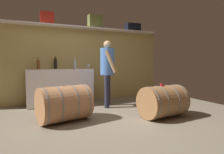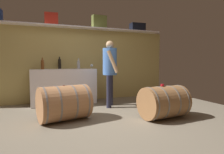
{
  "view_description": "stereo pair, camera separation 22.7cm",
  "coord_description": "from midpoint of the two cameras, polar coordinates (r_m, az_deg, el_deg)",
  "views": [
    {
      "loc": [
        -1.17,
        -2.95,
        1.06
      ],
      "look_at": [
        0.35,
        0.35,
        0.78
      ],
      "focal_mm": 30.45,
      "sensor_mm": 36.0,
      "label": 1
    },
    {
      "loc": [
        -0.96,
        -3.04,
        1.06
      ],
      "look_at": [
        0.35,
        0.35,
        0.78
      ],
      "focal_mm": 30.45,
      "sensor_mm": 36.0,
      "label": 2
    }
  ],
  "objects": [
    {
      "name": "ground_plane",
      "position": [
        3.87,
        -7.85,
        -11.75
      ],
      "size": [
        6.66,
        7.75,
        0.02
      ],
      "primitive_type": "cube",
      "color": "#7B705E"
    },
    {
      "name": "toolcase_red",
      "position": [
        5.25,
        -20.19,
        16.16
      ],
      "size": [
        0.34,
        0.32,
        0.29
      ],
      "primitive_type": "cube",
      "rotation": [
        0.0,
        0.0,
        -0.06
      ],
      "color": "red",
      "rests_on": "high_shelf_board"
    },
    {
      "name": "wine_barrel_far",
      "position": [
        3.58,
        -15.96,
        -7.72
      ],
      "size": [
        0.99,
        0.8,
        0.65
      ],
      "rotation": [
        0.0,
        0.0,
        0.2
      ],
      "color": "#AD764B",
      "rests_on": "ground"
    },
    {
      "name": "wine_bottle_amber",
      "position": [
        4.95,
        -22.51,
        3.6
      ],
      "size": [
        0.08,
        0.08,
        0.29
      ],
      "color": "brown",
      "rests_on": "work_cabinet"
    },
    {
      "name": "back_wall_panel",
      "position": [
        5.38,
        -13.27,
        3.49
      ],
      "size": [
        5.46,
        0.1,
        1.98
      ],
      "primitive_type": "cube",
      "color": "tan",
      "rests_on": "ground"
    },
    {
      "name": "toolcase_olive",
      "position": [
        5.51,
        -6.3,
        16.14
      ],
      "size": [
        0.41,
        0.22,
        0.35
      ],
      "primitive_type": "cube",
      "rotation": [
        0.0,
        0.0,
        0.07
      ],
      "color": "olive",
      "rests_on": "high_shelf_board"
    },
    {
      "name": "wine_bottle_dark",
      "position": [
        5.15,
        -17.84,
        3.94
      ],
      "size": [
        0.08,
        0.08,
        0.31
      ],
      "color": "black",
      "rests_on": "work_cabinet"
    },
    {
      "name": "wine_barrel_near",
      "position": [
        3.81,
        13.37,
        -7.16
      ],
      "size": [
        0.89,
        0.68,
        0.62
      ],
      "rotation": [
        0.0,
        0.0,
        0.09
      ],
      "color": "#96673E",
      "rests_on": "ground"
    },
    {
      "name": "winemaker_pouring",
      "position": [
        4.54,
        -2.75,
        3.17
      ],
      "size": [
        0.44,
        0.52,
        1.57
      ],
      "rotation": [
        0.0,
        0.0,
        -2.07
      ],
      "color": "#26273A",
      "rests_on": "ground"
    },
    {
      "name": "high_shelf_board",
      "position": [
        5.31,
        -13.13,
        14.39
      ],
      "size": [
        5.02,
        0.4,
        0.03
      ],
      "primitive_type": "cube",
      "color": "white",
      "rests_on": "back_wall_panel"
    },
    {
      "name": "toolcase_black",
      "position": [
        5.99,
        5.11,
        14.59
      ],
      "size": [
        0.45,
        0.28,
        0.23
      ],
      "primitive_type": "cube",
      "rotation": [
        0.0,
        0.0,
        -0.06
      ],
      "color": "black",
      "rests_on": "high_shelf_board"
    },
    {
      "name": "tasting_cup",
      "position": [
        3.73,
        13.0,
        -2.27
      ],
      "size": [
        0.06,
        0.06,
        0.04
      ],
      "primitive_type": "cylinder",
      "color": "red",
      "rests_on": "wine_barrel_near"
    },
    {
      "name": "wine_bottle_clear",
      "position": [
        5.06,
        -12.35,
        3.81
      ],
      "size": [
        0.08,
        0.08,
        0.28
      ],
      "color": "#B9BBC1",
      "rests_on": "work_cabinet"
    },
    {
      "name": "wine_glass",
      "position": [
        4.98,
        -8.42,
        3.43
      ],
      "size": [
        0.07,
        0.07,
        0.13
      ],
      "color": "white",
      "rests_on": "work_cabinet"
    },
    {
      "name": "work_cabinet",
      "position": [
        5.01,
        -16.51,
        -2.84
      ],
      "size": [
        1.6,
        0.56,
        0.9
      ],
      "primitive_type": "cube",
      "color": "white",
      "rests_on": "ground"
    }
  ]
}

